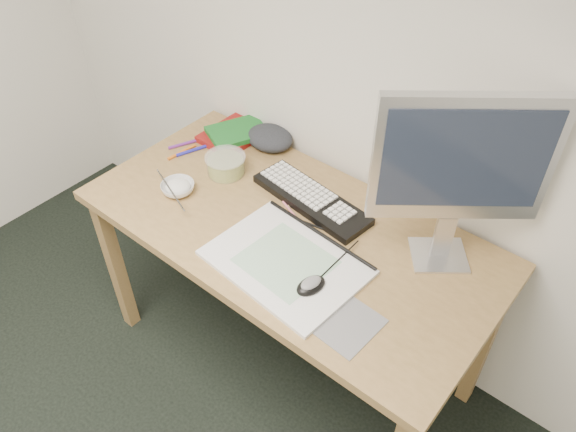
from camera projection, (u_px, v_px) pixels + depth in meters
The scene contains 18 objects.
desk at pixel (288, 243), 1.91m from camera, with size 1.40×0.70×0.75m.
mousepad at pixel (342, 320), 1.56m from camera, with size 0.20×0.18×0.00m, color slate.
sketchpad at pixel (286, 262), 1.72m from camera, with size 0.47×0.33×0.01m, color silver.
keyboard at pixel (311, 199), 1.93m from camera, with size 0.45×0.14×0.03m, color black.
monitor at pixel (462, 164), 1.51m from camera, with size 0.40×0.33×0.57m.
mouse at pixel (311, 283), 1.63m from camera, with size 0.06×0.10×0.03m, color black.
rice_bowl at pixel (178, 188), 1.97m from camera, with size 0.12×0.12×0.04m, color white.
chopsticks at pixel (171, 190), 1.93m from camera, with size 0.02×0.02×0.25m, color #ADADAF.
fruit_tub at pixel (226, 165), 2.04m from camera, with size 0.15×0.15×0.07m, color gold.
book_red at pixel (234, 134), 2.23m from camera, with size 0.19×0.25×0.02m, color maroon.
book_green at pixel (237, 132), 2.20m from camera, with size 0.16×0.22×0.02m, color #1A6924.
cloth_lump at pixel (270, 138), 2.17m from camera, with size 0.16×0.13×0.07m, color #272A2F.
pencil_pink at pixel (297, 218), 1.87m from camera, with size 0.01×0.01×0.20m, color pink.
pencil_tan at pixel (296, 221), 1.86m from camera, with size 0.01×0.01×0.17m, color tan.
pencil_black at pixel (313, 225), 1.85m from camera, with size 0.01×0.01×0.20m, color black.
marker_blue at pixel (193, 150), 2.16m from camera, with size 0.01×0.01×0.14m, color #2422B9.
marker_orange at pixel (182, 152), 2.15m from camera, with size 0.01×0.01×0.13m, color orange.
marker_purple at pixel (185, 144), 2.19m from camera, with size 0.01×0.01×0.13m, color #692791.
Camera 1 is at (0.72, 0.39, 2.02)m, focal length 35.00 mm.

